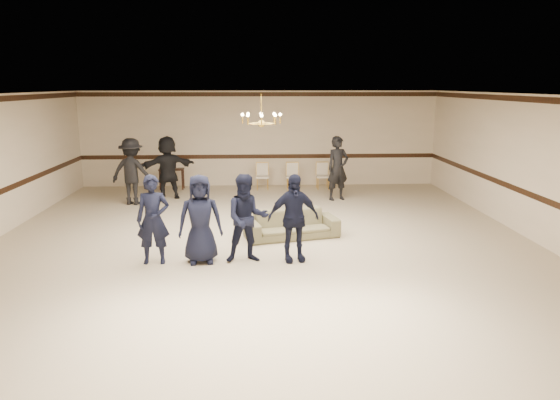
% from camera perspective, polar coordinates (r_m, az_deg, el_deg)
% --- Properties ---
extents(room, '(12.01, 14.01, 3.21)m').
position_cam_1_polar(room, '(10.88, -1.94, 2.95)').
color(room, '#C4B196').
rests_on(room, ground).
extents(chair_rail, '(12.00, 0.02, 0.14)m').
position_cam_1_polar(chair_rail, '(17.88, -2.25, 4.77)').
color(chair_rail, black).
rests_on(chair_rail, wall_back).
extents(crown_molding, '(12.00, 0.02, 0.14)m').
position_cam_1_polar(crown_molding, '(17.72, -2.31, 11.45)').
color(crown_molding, black).
rests_on(crown_molding, wall_back).
extents(chandelier, '(0.94, 0.94, 0.89)m').
position_cam_1_polar(chandelier, '(11.74, -2.06, 9.91)').
color(chandelier, gold).
rests_on(chandelier, ceiling).
extents(boy_a, '(0.65, 0.45, 1.74)m').
position_cam_1_polar(boy_a, '(10.32, -13.68, -2.09)').
color(boy_a, black).
rests_on(boy_a, floor).
extents(boy_b, '(0.91, 0.66, 1.74)m').
position_cam_1_polar(boy_b, '(10.19, -8.70, -2.07)').
color(boy_b, black).
rests_on(boy_b, floor).
extents(boy_c, '(0.91, 0.75, 1.74)m').
position_cam_1_polar(boy_c, '(10.13, -3.63, -2.03)').
color(boy_c, black).
rests_on(boy_c, floor).
extents(boy_d, '(1.08, 0.61, 1.74)m').
position_cam_1_polar(boy_d, '(10.15, 1.46, -1.97)').
color(boy_d, black).
rests_on(boy_d, floor).
extents(settee, '(2.23, 1.30, 0.61)m').
position_cam_1_polar(settee, '(11.85, 1.27, -2.65)').
color(settee, '#6E6A49').
rests_on(settee, floor).
extents(adult_left, '(1.35, 0.94, 1.91)m').
position_cam_1_polar(adult_left, '(15.60, -15.85, 3.00)').
color(adult_left, black).
rests_on(adult_left, floor).
extents(adult_mid, '(1.85, 1.26, 1.91)m').
position_cam_1_polar(adult_mid, '(16.10, -12.17, 3.48)').
color(adult_mid, black).
rests_on(adult_mid, floor).
extents(adult_right, '(0.82, 0.68, 1.91)m').
position_cam_1_polar(adult_right, '(15.68, 6.32, 3.45)').
color(adult_right, black).
rests_on(adult_right, floor).
extents(banquet_chair_left, '(0.44, 0.44, 0.87)m').
position_cam_1_polar(banquet_chair_left, '(17.24, -1.93, 2.58)').
color(banquet_chair_left, '#F0E3CA').
rests_on(banquet_chair_left, floor).
extents(banquet_chair_mid, '(0.46, 0.46, 0.87)m').
position_cam_1_polar(banquet_chair_mid, '(17.28, 1.39, 2.60)').
color(banquet_chair_mid, '#F0E3CA').
rests_on(banquet_chair_mid, floor).
extents(banquet_chair_right, '(0.43, 0.43, 0.87)m').
position_cam_1_polar(banquet_chair_right, '(17.38, 4.69, 2.62)').
color(banquet_chair_right, '#F0E3CA').
rests_on(banquet_chair_right, floor).
extents(console_table, '(0.84, 0.39, 0.69)m').
position_cam_1_polar(console_table, '(17.67, -11.72, 2.27)').
color(console_table, black).
rests_on(console_table, floor).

